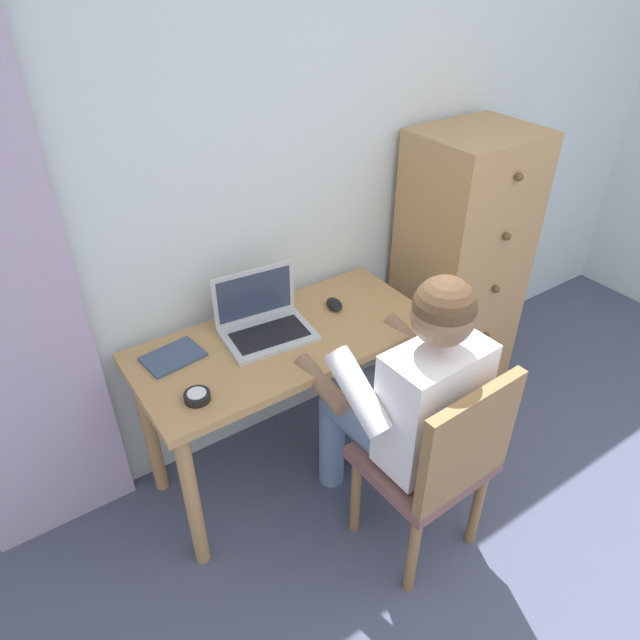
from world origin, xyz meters
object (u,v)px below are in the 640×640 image
(person_seated, at_px, (406,393))
(laptop, at_px, (264,321))
(desk, at_px, (285,361))
(chair, at_px, (438,460))
(dresser, at_px, (460,269))
(computer_mouse, at_px, (334,304))
(desk_clock, at_px, (197,396))
(notebook_pad, at_px, (173,357))

(person_seated, distance_m, laptop, 0.62)
(desk, xyz_separation_m, chair, (0.22, -0.66, -0.11))
(dresser, bearing_deg, laptop, 179.38)
(chair, relative_size, computer_mouse, 8.87)
(dresser, xyz_separation_m, chair, (-0.82, -0.73, -0.17))
(desk_clock, distance_m, notebook_pad, 0.26)
(person_seated, height_order, notebook_pad, person_seated)
(dresser, relative_size, notebook_pad, 6.38)
(desk_clock, bearing_deg, notebook_pad, 85.67)
(desk_clock, relative_size, notebook_pad, 0.43)
(chair, relative_size, desk_clock, 9.86)
(computer_mouse, relative_size, desk_clock, 1.11)
(computer_mouse, height_order, notebook_pad, computer_mouse)
(laptop, distance_m, notebook_pad, 0.37)
(computer_mouse, distance_m, desk_clock, 0.74)
(desk_clock, bearing_deg, person_seated, -27.68)
(desk_clock, bearing_deg, dresser, 8.04)
(desk, relative_size, person_seated, 0.98)
(laptop, bearing_deg, notebook_pad, 173.45)
(chair, bearing_deg, desk_clock, 141.25)
(computer_mouse, bearing_deg, desk_clock, -148.65)
(computer_mouse, bearing_deg, laptop, -167.34)
(desk, xyz_separation_m, desk_clock, (-0.43, -0.14, 0.13))
(desk, height_order, person_seated, person_seated)
(laptop, bearing_deg, person_seated, -65.16)
(dresser, height_order, laptop, dresser)
(dresser, bearing_deg, person_seated, -146.70)
(desk, height_order, laptop, laptop)
(chair, height_order, desk_clock, chair)
(desk, bearing_deg, person_seated, -65.96)
(dresser, distance_m, person_seated, 0.99)
(desk_clock, bearing_deg, chair, -38.75)
(person_seated, distance_m, desk_clock, 0.73)
(person_seated, bearing_deg, chair, -88.06)
(desk, relative_size, chair, 1.33)
(person_seated, bearing_deg, desk_clock, 152.32)
(laptop, height_order, computer_mouse, laptop)
(desk, distance_m, desk_clock, 0.47)
(dresser, relative_size, person_seated, 1.11)
(laptop, height_order, desk_clock, laptop)
(notebook_pad, bearing_deg, desk_clock, -101.48)
(laptop, xyz_separation_m, computer_mouse, (0.33, -0.02, -0.04))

